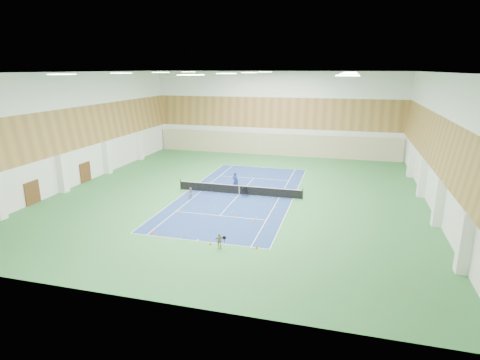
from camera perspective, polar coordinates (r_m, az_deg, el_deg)
name	(u,v)px	position (r m, az deg, el deg)	size (l,w,h in m)	color
ground	(239,194)	(40.75, -0.12, -2.03)	(40.00, 40.00, 0.00)	#317339
room_shell	(239,136)	(39.36, -0.12, 6.32)	(36.00, 40.00, 12.00)	white
wood_cladding	(239,115)	(39.08, -0.12, 9.22)	(36.00, 40.00, 8.00)	olive
ceiling_light_grid	(239,73)	(38.85, -0.12, 14.97)	(21.40, 25.40, 0.06)	white
court_surface	(239,194)	(40.75, -0.12, -2.03)	(10.97, 23.77, 0.01)	navy
tennis_balls_scatter	(239,194)	(40.74, -0.12, -1.97)	(10.57, 22.77, 0.07)	#C2E827
tennis_net	(239,189)	(40.59, -0.12, -1.29)	(12.80, 0.10, 1.10)	black
back_curtain	(275,144)	(59.11, 4.97, 5.05)	(35.40, 0.16, 3.20)	#C6B793
door_left_a	(32,193)	(42.29, -27.43, -1.62)	(0.08, 1.80, 2.20)	#593319
door_left_b	(85,172)	(48.21, -21.13, 1.04)	(0.08, 1.80, 2.20)	#593319
coach	(235,181)	(41.77, -0.67, -0.19)	(0.71, 0.47, 1.96)	navy
child_court	(191,193)	(39.39, -6.98, -1.89)	(0.57, 0.44, 1.17)	gray
child_apron	(219,241)	(28.71, -2.97, -8.63)	(0.66, 0.28, 1.13)	#A2865C
ball_cart	(245,192)	(39.88, 0.71, -1.78)	(0.50, 0.50, 0.87)	black
cone_svc_a	(181,212)	(35.91, -8.44, -4.50)	(0.19, 0.19, 0.21)	orange
cone_svc_b	(210,216)	(34.76, -4.23, -5.08)	(0.17, 0.17, 0.19)	#FF5D0D
cone_svc_c	(239,215)	(34.77, -0.14, -5.02)	(0.17, 0.17, 0.19)	#FB4D0D
cone_svc_d	(255,220)	(33.62, 2.22, -5.74)	(0.20, 0.20, 0.22)	#FF5E0D
cone_base_a	(154,232)	(31.94, -12.18, -7.26)	(0.22, 0.22, 0.24)	#EB4B0C
cone_base_b	(185,235)	(31.07, -7.82, -7.74)	(0.19, 0.19, 0.21)	orange
cone_base_c	(210,244)	(29.44, -4.24, -9.01)	(0.18, 0.18, 0.20)	#E3410B
cone_base_d	(256,247)	(28.81, 2.35, -9.49)	(0.22, 0.22, 0.25)	orange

